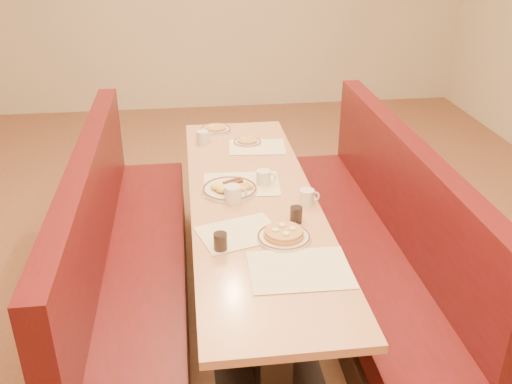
{
  "coord_description": "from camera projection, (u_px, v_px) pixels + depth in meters",
  "views": [
    {
      "loc": [
        -0.35,
        -2.81,
        2.2
      ],
      "look_at": [
        0.0,
        -0.12,
        0.85
      ],
      "focal_mm": 40.0,
      "sensor_mm": 36.0,
      "label": 1
    }
  ],
  "objects": [
    {
      "name": "extra_plate_far",
      "position": [
        216.0,
        129.0,
        4.13
      ],
      "size": [
        0.22,
        0.22,
        0.05
      ],
      "rotation": [
        0.0,
        0.0,
        -0.22
      ],
      "color": "silver",
      "rests_on": "diner_table"
    },
    {
      "name": "soda_tumbler_near",
      "position": [
        220.0,
        242.0,
        2.68
      ],
      "size": [
        0.07,
        0.07,
        0.09
      ],
      "color": "black",
      "rests_on": "diner_table"
    },
    {
      "name": "booth_right",
      "position": [
        374.0,
        249.0,
        3.43
      ],
      "size": [
        0.55,
        2.5,
        1.05
      ],
      "color": "#4C3326",
      "rests_on": "ground"
    },
    {
      "name": "coffee_mug_d",
      "position": [
        203.0,
        137.0,
        3.9
      ],
      "size": [
        0.11,
        0.08,
        0.09
      ],
      "rotation": [
        0.0,
        0.0,
        0.4
      ],
      "color": "silver",
      "rests_on": "diner_table"
    },
    {
      "name": "extra_plate_mid",
      "position": [
        247.0,
        142.0,
        3.91
      ],
      "size": [
        0.19,
        0.19,
        0.04
      ],
      "rotation": [
        0.0,
        0.0,
        0.3
      ],
      "color": "silver",
      "rests_on": "diner_table"
    },
    {
      "name": "eggs_plate",
      "position": [
        229.0,
        189.0,
        3.24
      ],
      "size": [
        0.32,
        0.32,
        0.06
      ],
      "rotation": [
        0.0,
        0.0,
        0.36
      ],
      "color": "silver",
      "rests_on": "diner_table"
    },
    {
      "name": "placemat_near_left",
      "position": [
        239.0,
        233.0,
        2.83
      ],
      "size": [
        0.45,
        0.39,
        0.0
      ],
      "primitive_type": "cube",
      "rotation": [
        0.0,
        0.0,
        0.29
      ],
      "color": "#F3E3BE",
      "rests_on": "diner_table"
    },
    {
      "name": "booth_left",
      "position": [
        127.0,
        266.0,
        3.27
      ],
      "size": [
        0.55,
        2.5,
        1.05
      ],
      "color": "#4C3326",
      "rests_on": "ground"
    },
    {
      "name": "placemat_far_right",
      "position": [
        257.0,
        147.0,
        3.85
      ],
      "size": [
        0.4,
        0.31,
        0.0
      ],
      "primitive_type": "cube",
      "rotation": [
        0.0,
        0.0,
        -0.09
      ],
      "color": "#F3E3BE",
      "rests_on": "diner_table"
    },
    {
      "name": "soda_tumbler_mid",
      "position": [
        296.0,
        215.0,
        2.91
      ],
      "size": [
        0.06,
        0.06,
        0.09
      ],
      "color": "black",
      "rests_on": "diner_table"
    },
    {
      "name": "diner_table",
      "position": [
        253.0,
        255.0,
        3.34
      ],
      "size": [
        0.7,
        2.5,
        0.75
      ],
      "color": "black",
      "rests_on": "ground"
    },
    {
      "name": "coffee_mug_a",
      "position": [
        307.0,
        197.0,
        3.09
      ],
      "size": [
        0.11,
        0.08,
        0.09
      ],
      "rotation": [
        0.0,
        0.0,
        0.03
      ],
      "color": "silver",
      "rests_on": "diner_table"
    },
    {
      "name": "pancake_plate",
      "position": [
        284.0,
        235.0,
        2.78
      ],
      "size": [
        0.27,
        0.27,
        0.06
      ],
      "rotation": [
        0.0,
        0.0,
        -0.39
      ],
      "color": "silver",
      "rests_on": "diner_table"
    },
    {
      "name": "placemat_far_left",
      "position": [
        241.0,
        184.0,
        3.33
      ],
      "size": [
        0.46,
        0.36,
        0.0
      ],
      "primitive_type": "cube",
      "rotation": [
        0.0,
        0.0,
        -0.07
      ],
      "color": "#F3E3BE",
      "rests_on": "diner_table"
    },
    {
      "name": "coffee_mug_c",
      "position": [
        264.0,
        177.0,
        3.31
      ],
      "size": [
        0.12,
        0.08,
        0.09
      ],
      "rotation": [
        0.0,
        0.0,
        -0.08
      ],
      "color": "silver",
      "rests_on": "diner_table"
    },
    {
      "name": "coffee_mug_b",
      "position": [
        234.0,
        194.0,
        3.11
      ],
      "size": [
        0.13,
        0.09,
        0.1
      ],
      "rotation": [
        0.0,
        0.0,
        0.22
      ],
      "color": "silver",
      "rests_on": "diner_table"
    },
    {
      "name": "placemat_near_right",
      "position": [
        300.0,
        269.0,
        2.54
      ],
      "size": [
        0.46,
        0.35,
        0.0
      ],
      "primitive_type": "cube",
      "rotation": [
        0.0,
        0.0,
        -0.02
      ],
      "color": "#F3E3BE",
      "rests_on": "diner_table"
    },
    {
      "name": "ground",
      "position": [
        253.0,
        307.0,
        3.51
      ],
      "size": [
        8.0,
        8.0,
        0.0
      ],
      "primitive_type": "plane",
      "color": "#9E6647",
      "rests_on": "ground"
    }
  ]
}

